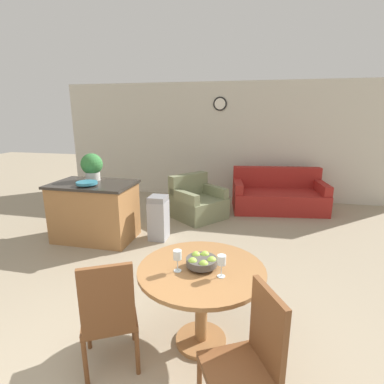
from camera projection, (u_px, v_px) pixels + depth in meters
The scene contains 13 objects.
wall_back at pixel (225, 141), 7.09m from camera, with size 8.00×0.09×2.70m.
dining_table at pixel (201, 285), 2.56m from camera, with size 1.08×1.08×0.74m.
dining_chair_near_left at pixel (109, 312), 2.30m from camera, with size 0.57×0.57×0.97m.
dining_chair_near_right at pixel (250, 357), 1.88m from camera, with size 0.57×0.57×0.97m.
fruit_bowl at pixel (202, 261), 2.50m from camera, with size 0.26×0.26×0.11m.
wine_glass_left at pixel (177, 256), 2.43m from camera, with size 0.07×0.07×0.19m.
wine_glass_right at pixel (222, 261), 2.35m from camera, with size 0.07×0.07×0.19m.
kitchen_island at pixel (95, 211), 4.83m from camera, with size 1.29×0.83×0.94m.
teal_bowl at pixel (87, 183), 4.52m from camera, with size 0.32×0.32×0.06m.
potted_plant at pixel (92, 166), 4.84m from camera, with size 0.35×0.35×0.44m.
trash_bin at pixel (158, 218), 4.84m from camera, with size 0.28×0.31×0.72m.
couch at pixel (278, 196), 6.35m from camera, with size 1.99×1.20×0.86m.
armchair at pixel (197, 203), 5.87m from camera, with size 1.19×1.20×0.83m.
Camera 1 is at (0.81, -1.33, 2.00)m, focal length 28.00 mm.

